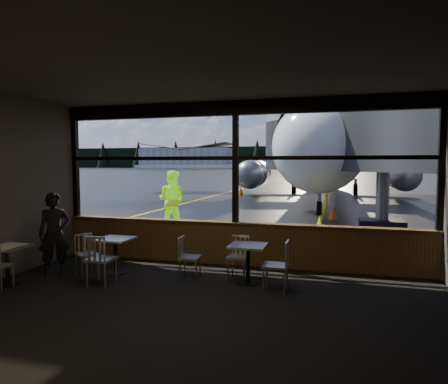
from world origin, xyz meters
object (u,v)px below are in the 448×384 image
at_px(jet_bridge, 386,159).
at_px(chair_mid_w, 87,255).
at_px(cafe_table_mid, 116,256).
at_px(cafe_table_left, 7,265).
at_px(airliner, 325,121).
at_px(cone_wing, 241,191).
at_px(passenger, 55,234).
at_px(ground_crew, 172,200).
at_px(chair_mid_s, 102,260).
at_px(cafe_table_near, 248,264).
at_px(chair_near_e, 275,266).
at_px(cone_nose, 333,214).
at_px(chair_near_w, 190,258).
at_px(chair_near_n, 238,257).

bearing_deg(jet_bridge, chair_mid_w, -131.24).
relative_size(cafe_table_mid, cafe_table_left, 1.01).
xyz_separation_m(airliner, cafe_table_mid, (-3.36, -22.01, -4.84)).
bearing_deg(jet_bridge, cone_wing, 120.97).
height_order(passenger, ground_crew, ground_crew).
xyz_separation_m(chair_mid_s, chair_mid_w, (-0.66, 0.52, -0.07)).
distance_m(cafe_table_near, cafe_table_left, 4.34).
distance_m(cafe_table_near, chair_near_e, 0.67).
relative_size(jet_bridge, cone_nose, 23.26).
relative_size(chair_mid_w, cone_nose, 1.76).
distance_m(cafe_table_left, chair_near_w, 3.28).
bearing_deg(passenger, airliner, 38.54).
relative_size(chair_near_e, chair_near_n, 1.10).
distance_m(cafe_table_left, chair_mid_s, 1.72).
bearing_deg(cone_nose, airliner, 93.30).
height_order(cafe_table_mid, ground_crew, ground_crew).
bearing_deg(cone_wing, cafe_table_near, -76.27).
bearing_deg(chair_near_n, cafe_table_mid, 9.60).
bearing_deg(chair_near_n, cone_wing, -74.90).
bearing_deg(chair_near_n, ground_crew, -53.24).
relative_size(passenger, ground_crew, 0.83).
distance_m(jet_bridge, chair_near_e, 7.77).
bearing_deg(chair_near_e, chair_mid_w, 89.12).
height_order(chair_near_w, ground_crew, ground_crew).
distance_m(jet_bridge, cone_wing, 15.53).
bearing_deg(cone_nose, chair_near_w, -105.49).
xyz_separation_m(cafe_table_near, ground_crew, (-3.76, 5.30, 0.62)).
distance_m(chair_mid_w, cone_wing, 20.35).
bearing_deg(cone_wing, passenger, -86.81).
relative_size(cone_nose, cone_wing, 0.84).
relative_size(cafe_table_mid, cone_wing, 1.31).
xyz_separation_m(chair_near_n, passenger, (-3.48, -0.76, 0.41)).
xyz_separation_m(jet_bridge, chair_mid_s, (-5.54, -7.59, -1.85)).
bearing_deg(chair_near_w, cafe_table_mid, -90.69).
bearing_deg(chair_mid_w, cone_wing, -141.13).
distance_m(jet_bridge, passenger, 10.05).
bearing_deg(chair_mid_w, cafe_table_left, -12.84).
bearing_deg(cone_nose, chair_near_n, -100.61).
height_order(cafe_table_left, chair_near_w, chair_near_w).
height_order(cafe_table_left, passenger, passenger).
distance_m(chair_near_n, chair_mid_w, 2.96).
height_order(chair_mid_s, ground_crew, ground_crew).
relative_size(cafe_table_near, passenger, 0.44).
bearing_deg(chair_near_n, cone_nose, -98.73).
xyz_separation_m(cafe_table_mid, ground_crew, (-1.09, 5.37, 0.62)).
height_order(cafe_table_near, chair_near_n, chair_near_n).
distance_m(chair_mid_w, cone_nose, 10.56).
bearing_deg(chair_near_w, cafe_table_near, 86.47).
distance_m(cafe_table_mid, chair_mid_w, 0.54).
distance_m(chair_near_w, chair_mid_s, 1.61).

